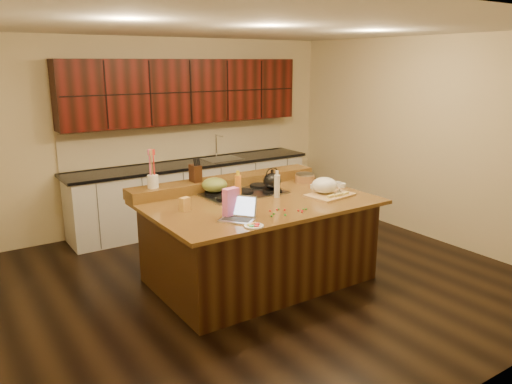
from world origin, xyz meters
TOP-DOWN VIEW (x-y plane):
  - room at (0.00, 0.00)m, footprint 5.52×5.02m
  - island at (0.00, 0.00)m, footprint 2.40×1.60m
  - back_ledge at (0.00, 0.70)m, footprint 2.40×0.30m
  - cooktop at (0.00, 0.30)m, footprint 0.92×0.52m
  - back_counter at (0.30, 2.23)m, footprint 3.70×0.66m
  - kettle at (0.30, 0.17)m, footprint 0.25×0.25m
  - green_bowl at (-0.30, 0.43)m, footprint 0.34×0.34m
  - laptop at (-0.53, -0.45)m, footprint 0.39×0.40m
  - oil_bottle at (-0.17, 0.14)m, footprint 0.08×0.08m
  - vinegar_bottle at (0.24, -0.01)m, footprint 0.08×0.08m
  - wooden_tray at (0.74, -0.24)m, footprint 0.54×0.43m
  - ramekin_a at (0.84, 0.06)m, footprint 0.13×0.13m
  - ramekin_b at (1.15, 0.01)m, footprint 0.11×0.11m
  - ramekin_c at (1.15, -0.06)m, footprint 0.13×0.13m
  - strainer_bowl at (0.94, 0.37)m, footprint 0.29×0.29m
  - kitchen_timer at (0.89, -0.29)m, footprint 0.09×0.09m
  - pink_bag at (-0.55, -0.34)m, footprint 0.16×0.10m
  - candy_plate at (-0.53, -0.71)m, footprint 0.24×0.24m
  - package_box at (-0.83, 0.09)m, footprint 0.11×0.09m
  - utensil_crock at (-0.91, 0.70)m, footprint 0.13×0.13m
  - knife_block at (-0.39, 0.70)m, footprint 0.10×0.16m
  - gumdrop_0 at (0.10, -0.62)m, footprint 0.02×0.02m
  - gumdrop_1 at (-0.23, -0.56)m, footprint 0.02×0.02m
  - gumdrop_2 at (0.13, -0.59)m, footprint 0.02×0.02m
  - gumdrop_3 at (-0.17, -0.52)m, footprint 0.02×0.02m
  - gumdrop_4 at (-0.06, -0.42)m, footprint 0.02×0.02m
  - gumdrop_5 at (0.16, -0.56)m, footprint 0.02×0.02m
  - gumdrop_6 at (-0.14, -0.42)m, footprint 0.02×0.02m
  - gumdrop_7 at (0.19, -0.57)m, footprint 0.02×0.02m
  - gumdrop_8 at (0.00, -0.47)m, footprint 0.02×0.02m
  - gumdrop_9 at (-0.10, -0.61)m, footprint 0.02×0.02m
  - gumdrop_10 at (0.10, -0.56)m, footprint 0.02×0.02m
  - gumdrop_11 at (-0.04, -0.41)m, footprint 0.02×0.02m

SIDE VIEW (x-z plane):
  - island at x=0.00m, z-range 0.00..0.92m
  - candy_plate at x=-0.53m, z-range 0.92..0.93m
  - gumdrop_0 at x=0.10m, z-range 0.92..0.94m
  - gumdrop_1 at x=-0.23m, z-range 0.92..0.94m
  - gumdrop_2 at x=0.13m, z-range 0.92..0.94m
  - gumdrop_3 at x=-0.17m, z-range 0.92..0.94m
  - gumdrop_4 at x=-0.06m, z-range 0.92..0.94m
  - gumdrop_5 at x=0.16m, z-range 0.92..0.94m
  - gumdrop_6 at x=-0.14m, z-range 0.92..0.94m
  - gumdrop_7 at x=0.19m, z-range 0.92..0.94m
  - gumdrop_8 at x=0.00m, z-range 0.92..0.94m
  - gumdrop_9 at x=-0.10m, z-range 0.92..0.94m
  - gumdrop_10 at x=0.10m, z-range 0.92..0.94m
  - gumdrop_11 at x=-0.04m, z-range 0.92..0.94m
  - cooktop at x=0.00m, z-range 0.91..0.96m
  - ramekin_a at x=0.84m, z-range 0.92..0.96m
  - ramekin_b at x=1.15m, z-range 0.92..0.96m
  - ramekin_c at x=1.15m, z-range 0.92..0.96m
  - kitchen_timer at x=0.89m, z-range 0.92..0.99m
  - strainer_bowl at x=0.94m, z-range 0.92..1.01m
  - laptop at x=-0.53m, z-range 0.87..1.09m
  - back_ledge at x=0.00m, z-range 0.92..1.04m
  - back_counter at x=0.30m, z-range -0.22..2.18m
  - package_box at x=-0.83m, z-range 0.92..1.05m
  - wooden_tray at x=0.74m, z-range 0.91..1.11m
  - green_bowl at x=-0.30m, z-range 0.97..1.12m
  - vinegar_bottle at x=0.24m, z-range 0.92..1.17m
  - oil_bottle at x=-0.17m, z-range 0.92..1.19m
  - kettle at x=0.30m, z-range 0.97..1.15m
  - pink_bag at x=-0.55m, z-range 0.92..1.20m
  - utensil_crock at x=-0.91m, z-range 1.04..1.18m
  - knife_block at x=-0.39m, z-range 1.04..1.23m
  - room at x=0.00m, z-range -0.01..2.71m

